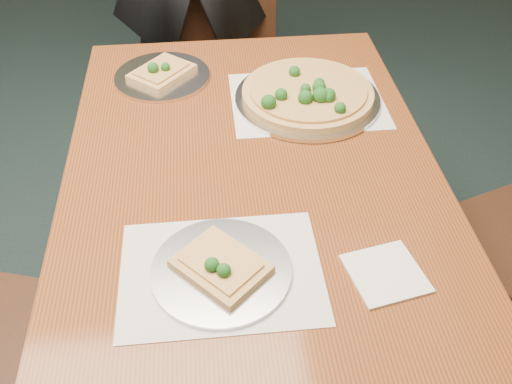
{
  "coord_description": "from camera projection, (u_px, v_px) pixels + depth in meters",
  "views": [
    {
      "loc": [
        0.36,
        -0.91,
        1.63
      ],
      "look_at": [
        0.46,
        0.06,
        0.75
      ],
      "focal_mm": 40.0,
      "sensor_mm": 36.0,
      "label": 1
    }
  ],
  "objects": [
    {
      "name": "chair_far",
      "position": [
        231.0,
        48.0,
        2.31
      ],
      "size": [
        0.46,
        0.46,
        0.91
      ],
      "rotation": [
        0.0,
        0.0,
        0.11
      ],
      "color": "black",
      "rests_on": "ground"
    },
    {
      "name": "slice_plate_near",
      "position": [
        221.0,
        268.0,
        1.12
      ],
      "size": [
        0.28,
        0.28,
        0.06
      ],
      "color": "silver",
      "rests_on": "dining_table"
    },
    {
      "name": "napkin",
      "position": [
        386.0,
        273.0,
        1.12
      ],
      "size": [
        0.17,
        0.17,
        0.01
      ],
      "primitive_type": "cube",
      "rotation": [
        0.0,
        0.0,
        0.2
      ],
      "color": "white",
      "rests_on": "dining_table"
    },
    {
      "name": "pizza_pan",
      "position": [
        308.0,
        94.0,
        1.57
      ],
      "size": [
        0.4,
        0.4,
        0.07
      ],
      "color": "silver",
      "rests_on": "dining_table"
    },
    {
      "name": "slice_plate_far",
      "position": [
        162.0,
        74.0,
        1.67
      ],
      "size": [
        0.28,
        0.28,
        0.06
      ],
      "color": "silver",
      "rests_on": "dining_table"
    },
    {
      "name": "placemat_main",
      "position": [
        307.0,
        100.0,
        1.59
      ],
      "size": [
        0.42,
        0.32,
        0.0
      ],
      "primitive_type": "cube",
      "color": "white",
      "rests_on": "dining_table"
    },
    {
      "name": "dining_table",
      "position": [
        256.0,
        220.0,
        1.37
      ],
      "size": [
        0.9,
        1.5,
        0.75
      ],
      "color": "#5B2912",
      "rests_on": "ground"
    },
    {
      "name": "placemat_near",
      "position": [
        221.0,
        272.0,
        1.13
      ],
      "size": [
        0.4,
        0.3,
        0.0
      ],
      "primitive_type": "cube",
      "color": "white",
      "rests_on": "dining_table"
    }
  ]
}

